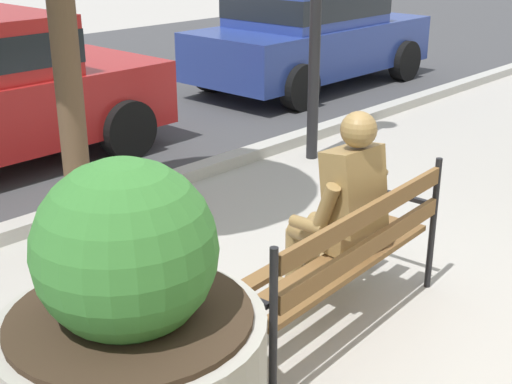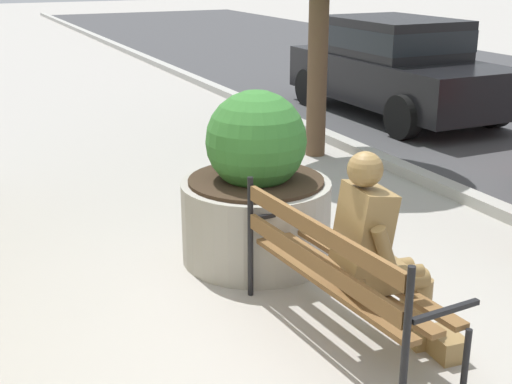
# 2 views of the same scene
# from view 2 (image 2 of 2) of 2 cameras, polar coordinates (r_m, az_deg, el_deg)

# --- Properties ---
(ground_plane) EXTENTS (80.00, 80.00, 0.00)m
(ground_plane) POSITION_cam_2_polar(r_m,az_deg,el_deg) (4.76, 5.14, -12.55)
(ground_plane) COLOR #ADA8A0
(park_bench) EXTENTS (1.83, 0.64, 0.95)m
(park_bench) POSITION_cam_2_polar(r_m,az_deg,el_deg) (4.57, 6.61, -6.26)
(park_bench) COLOR brown
(park_bench) RESTS_ON ground
(bronze_statue_seated) EXTENTS (0.68, 0.77, 1.37)m
(bronze_statue_seated) POSITION_cam_2_polar(r_m,az_deg,el_deg) (4.47, 10.40, -5.31)
(bronze_statue_seated) COLOR olive
(bronze_statue_seated) RESTS_ON ground
(concrete_planter) EXTENTS (1.26, 1.26, 1.46)m
(concrete_planter) POSITION_cam_2_polar(r_m,az_deg,el_deg) (5.82, -0.00, -0.10)
(concrete_planter) COLOR #A8A399
(concrete_planter) RESTS_ON ground
(parked_car_black) EXTENTS (4.12, 1.95, 1.56)m
(parked_car_black) POSITION_cam_2_polar(r_m,az_deg,el_deg) (11.63, 11.35, 10.28)
(parked_car_black) COLOR black
(parked_car_black) RESTS_ON ground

